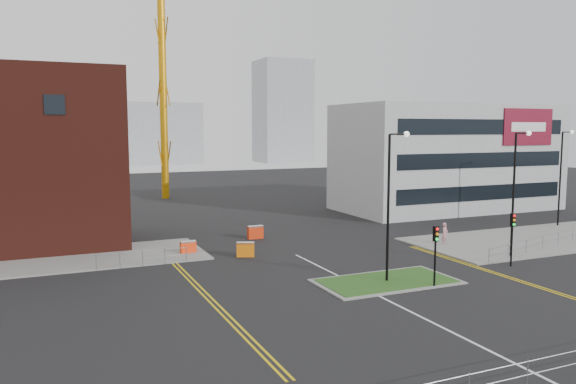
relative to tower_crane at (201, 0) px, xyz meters
name	(u,v)px	position (x,y,z in m)	size (l,w,h in m)	color
ground	(447,330)	(-3.61, -56.26, -26.67)	(200.00, 200.00, 0.00)	black
pavement_right	(546,238)	(18.39, -42.26, -26.61)	(24.00, 10.00, 0.12)	slate
island_kerb	(387,282)	(-1.61, -48.26, -26.63)	(8.60, 4.60, 0.08)	slate
grass_island	(387,281)	(-1.61, -48.26, -26.61)	(8.00, 4.00, 0.12)	#204C19
office_block	(447,157)	(22.39, -24.29, -20.67)	(25.00, 12.20, 12.00)	#9D9FA1
tower_crane	(201,0)	(0.00, 0.00, 0.00)	(51.93, 12.60, 38.68)	orange
streetlamp_island	(392,194)	(-1.40, -48.26, -21.26)	(1.46, 0.36, 9.18)	black
streetlamp_right_near	(516,183)	(10.60, -46.26, -21.26)	(1.46, 0.36, 9.18)	black
streetlamp_right_far	(562,170)	(24.60, -38.26, -21.26)	(1.46, 0.36, 9.18)	black
traffic_light_island	(436,244)	(0.39, -50.28, -24.11)	(0.28, 0.33, 3.65)	black
traffic_light_right	(513,229)	(8.39, -48.28, -24.11)	(0.28, 0.33, 3.65)	black
railing_front	(555,362)	(-3.61, -62.26, -25.89)	(24.05, 0.05, 1.10)	gray
railing_left	(143,256)	(-14.61, -38.26, -25.93)	(6.05, 0.05, 1.10)	gray
railing_right	(558,236)	(16.89, -44.76, -25.89)	(19.05, 5.05, 1.10)	gray
centre_line	(420,316)	(-3.61, -54.26, -26.67)	(0.15, 30.00, 0.01)	silver
yellow_left_a	(202,294)	(-12.61, -46.26, -26.67)	(0.12, 24.00, 0.01)	gold
yellow_left_b	(207,294)	(-12.31, -46.26, -26.67)	(0.12, 24.00, 0.01)	gold
yellow_right_a	(505,277)	(5.89, -50.26, -26.67)	(0.12, 20.00, 0.01)	gold
yellow_right_b	(508,277)	(6.19, -50.26, -26.67)	(0.12, 20.00, 0.01)	gold
skyline_b	(153,134)	(6.39, 73.74, -18.67)	(24.00, 12.00, 16.00)	gray
skyline_c	(283,112)	(41.39, 68.74, -12.67)	(14.00, 12.00, 28.00)	gray
skyline_d	(78,141)	(-11.61, 83.74, -20.67)	(30.00, 12.00, 12.00)	gray
pedestrian	(445,234)	(8.84, -40.81, -25.76)	(0.66, 0.44, 1.82)	#CB838A
barrier_left	(188,247)	(-10.89, -35.79, -26.14)	(1.21, 0.51, 0.99)	#FF390E
barrier_mid	(245,249)	(-7.25, -38.32, -26.09)	(1.35, 0.86, 1.08)	orange
barrier_right	(255,232)	(-4.24, -32.26, -26.07)	(1.33, 0.46, 1.12)	red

